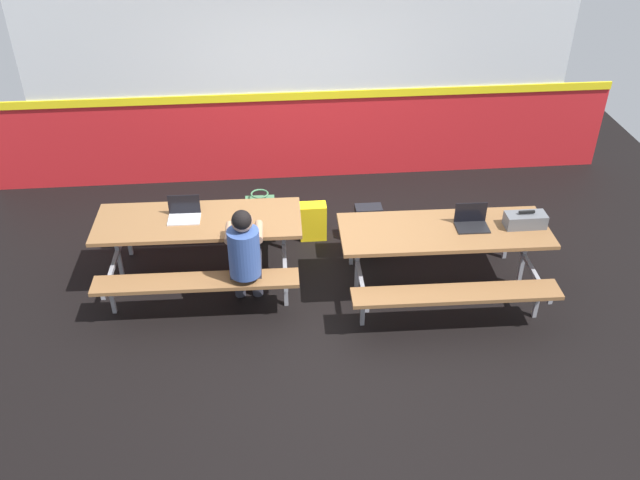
% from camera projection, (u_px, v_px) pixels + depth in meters
% --- Properties ---
extents(ground_plane, '(10.00, 10.00, 0.02)m').
position_uv_depth(ground_plane, '(321.00, 288.00, 7.15)').
color(ground_plane, black).
extents(accent_backdrop, '(8.00, 0.14, 2.60)m').
position_uv_depth(accent_backdrop, '(303.00, 86.00, 8.51)').
color(accent_backdrop, red).
rests_on(accent_backdrop, ground).
extents(picnic_table_left, '(2.09, 1.59, 0.74)m').
position_uv_depth(picnic_table_left, '(200.00, 233.00, 6.95)').
color(picnic_table_left, brown).
rests_on(picnic_table_left, ground).
extents(picnic_table_right, '(2.09, 1.59, 0.74)m').
position_uv_depth(picnic_table_right, '(443.00, 243.00, 6.80)').
color(picnic_table_right, brown).
rests_on(picnic_table_right, ground).
extents(student_nearer, '(0.37, 0.53, 1.21)m').
position_uv_depth(student_nearer, '(245.00, 252.00, 6.45)').
color(student_nearer, '#2D2D38').
rests_on(student_nearer, ground).
extents(laptop_silver, '(0.32, 0.23, 0.22)m').
position_uv_depth(laptop_silver, '(184.00, 214.00, 6.86)').
color(laptop_silver, silver).
rests_on(laptop_silver, picnic_table_left).
extents(laptop_dark, '(0.32, 0.23, 0.22)m').
position_uv_depth(laptop_dark, '(472.00, 222.00, 6.73)').
color(laptop_dark, black).
rests_on(laptop_dark, picnic_table_right).
extents(toolbox_grey, '(0.40, 0.18, 0.18)m').
position_uv_depth(toolbox_grey, '(525.00, 220.00, 6.72)').
color(toolbox_grey, '#595B60').
rests_on(toolbox_grey, picnic_table_right).
extents(backpack_dark, '(0.30, 0.22, 0.44)m').
position_uv_depth(backpack_dark, '(313.00, 221.00, 7.81)').
color(backpack_dark, yellow).
rests_on(backpack_dark, ground).
extents(tote_bag_bright, '(0.34, 0.21, 0.43)m').
position_uv_depth(tote_bag_bright, '(260.00, 211.00, 8.06)').
color(tote_bag_bright, '#3F724C').
rests_on(tote_bag_bright, ground).
extents(satchel_spare, '(0.30, 0.22, 0.44)m').
position_uv_depth(satchel_spare, '(368.00, 223.00, 7.78)').
color(satchel_spare, black).
rests_on(satchel_spare, ground).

